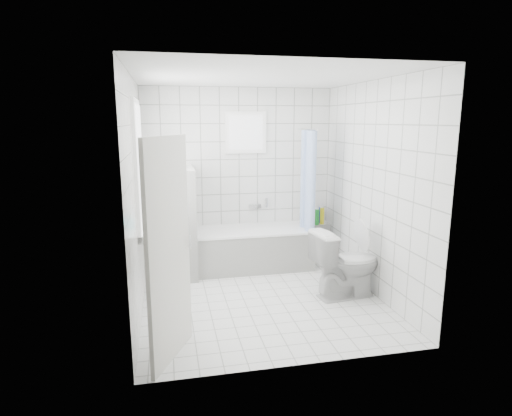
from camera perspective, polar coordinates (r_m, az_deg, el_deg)
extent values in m
plane|color=white|center=(5.33, 0.66, -11.88)|extent=(3.00, 3.00, 0.00)
plane|color=white|center=(4.92, 0.73, 17.15)|extent=(3.00, 3.00, 0.00)
cube|color=white|center=(6.42, -2.25, 4.20)|extent=(2.80, 0.02, 2.60)
cube|color=white|center=(3.54, 6.03, -1.92)|extent=(2.80, 0.02, 2.60)
cube|color=white|center=(4.85, -15.65, 1.38)|extent=(0.02, 3.00, 2.60)
cube|color=white|center=(5.44, 15.25, 2.47)|extent=(0.02, 3.00, 2.60)
cube|color=white|center=(5.11, -15.13, 5.30)|extent=(0.01, 0.90, 1.40)
cube|color=white|center=(6.34, -1.33, 10.01)|extent=(0.50, 0.01, 0.50)
cube|color=white|center=(5.23, -14.22, -2.75)|extent=(0.18, 1.02, 0.08)
cube|color=silver|center=(3.82, -11.53, -5.75)|extent=(0.38, 0.74, 2.00)
cube|color=white|center=(6.30, -0.43, -5.49)|extent=(1.67, 0.75, 0.55)
cube|color=white|center=(6.22, -0.44, -2.93)|extent=(1.69, 0.77, 0.03)
cube|color=white|center=(6.01, -8.86, -1.76)|extent=(0.15, 0.85, 1.50)
cube|color=white|center=(6.82, 8.12, -4.26)|extent=(0.40, 0.24, 0.55)
imported|color=white|center=(5.35, 11.97, -7.21)|extent=(0.88, 0.57, 0.85)
cylinder|color=silver|center=(6.20, 6.83, 10.36)|extent=(0.02, 0.80, 0.02)
cube|color=silver|center=(6.49, -0.17, 0.27)|extent=(0.18, 0.06, 0.06)
imported|color=white|center=(5.16, -14.19, -1.58)|extent=(0.16, 0.16, 0.16)
imported|color=#2FC6D5|center=(5.05, -14.24, -1.70)|extent=(0.11, 0.12, 0.19)
imported|color=#E673DB|center=(5.48, -14.08, -0.75)|extent=(0.08, 0.08, 0.17)
imported|color=silver|center=(5.31, -14.17, -0.29)|extent=(0.17, 0.17, 0.33)
cylinder|color=#178D29|center=(6.62, 8.13, -1.21)|extent=(0.06, 0.06, 0.24)
cylinder|color=red|center=(6.74, 7.99, -1.12)|extent=(0.06, 0.06, 0.21)
cylinder|color=#153AAF|center=(6.76, 8.63, -0.93)|extent=(0.06, 0.06, 0.25)
cylinder|color=yellow|center=(6.68, 8.81, -1.04)|extent=(0.06, 0.06, 0.26)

